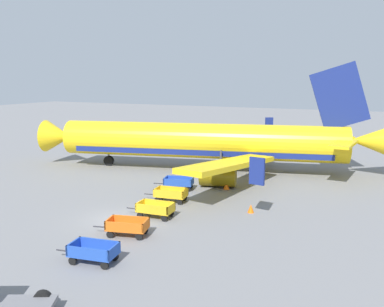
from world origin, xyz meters
TOP-DOWN VIEW (x-y plane):
  - ground_plane at (0.00, 0.00)m, footprint 220.00×220.00m
  - airplane at (-0.34, 17.45)m, footprint 37.28×30.19m
  - baggage_cart_nearest at (2.98, -6.15)m, footprint 3.62×1.77m
  - baggage_cart_second_in_row at (2.41, -2.13)m, footprint 3.62×1.97m
  - baggage_cart_third_in_row at (2.21, 1.64)m, footprint 3.60×1.61m
  - baggage_cart_fourth_in_row at (1.38, 5.47)m, footprint 3.62×1.73m
  - baggage_cart_far_end at (0.24, 9.03)m, footprint 3.62×1.97m
  - traffic_cone_near_plane at (4.06, 10.86)m, footprint 0.55×0.55m
  - traffic_cone_mid_apron at (-0.43, 7.07)m, footprint 0.52×0.52m
  - traffic_cone_by_carts at (8.00, 5.56)m, footprint 0.48×0.48m

SIDE VIEW (x-z plane):
  - ground_plane at x=0.00m, z-range 0.00..0.00m
  - traffic_cone_by_carts at x=8.00m, z-range 0.00..0.63m
  - traffic_cone_mid_apron at x=-0.43m, z-range 0.00..0.68m
  - traffic_cone_near_plane at x=4.06m, z-range 0.00..0.73m
  - baggage_cart_nearest at x=2.98m, z-range 0.07..1.14m
  - baggage_cart_second_in_row at x=2.41m, z-range 0.07..1.14m
  - baggage_cart_third_in_row at x=2.21m, z-range 0.07..1.14m
  - baggage_cart_fourth_in_row at x=1.38m, z-range 0.07..1.14m
  - baggage_cart_far_end at x=0.24m, z-range 0.07..1.14m
  - airplane at x=-0.34m, z-range -2.62..8.72m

